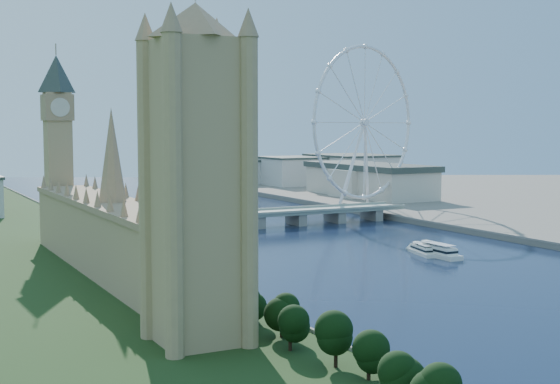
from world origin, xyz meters
TOP-DOWN VIEW (x-y plane):
  - tree_row at (-113.00, 74.00)m, footprint 9.25×217.25m
  - victoria_tower at (-135.00, 55.00)m, footprint 28.16×28.16m
  - parliament_range at (-128.00, 170.00)m, footprint 24.00×200.00m
  - big_ben at (-128.00, 278.00)m, footprint 20.02×20.02m
  - westminster_bridge at (0.00, 300.00)m, footprint 220.00×22.00m
  - london_eye at (119.98, 355.08)m, footprint 113.60×39.12m
  - county_hall at (175.00, 430.00)m, footprint 54.00×144.00m
  - city_skyline at (39.22, 560.08)m, footprint 505.00×280.00m
  - tour_boat_near at (29.39, 163.92)m, footprint 12.78×27.65m
  - tour_boat_far at (31.91, 155.20)m, footprint 8.65×32.66m

SIDE VIEW (x-z plane):
  - county_hall at x=175.00m, z-range -17.50..17.50m
  - tour_boat_near at x=29.39m, z-range -2.95..2.95m
  - tour_boat_far at x=31.91m, z-range -3.61..3.61m
  - westminster_bridge at x=0.00m, z-range 1.88..11.38m
  - tree_row at x=-113.00m, z-range -1.62..21.09m
  - city_skyline at x=39.22m, z-range 0.96..32.96m
  - parliament_range at x=-128.00m, z-range -16.52..53.48m
  - victoria_tower at x=-135.00m, z-range -1.51..110.49m
  - big_ben at x=-128.00m, z-range 11.57..121.57m
  - london_eye at x=119.98m, z-range 5.37..129.67m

